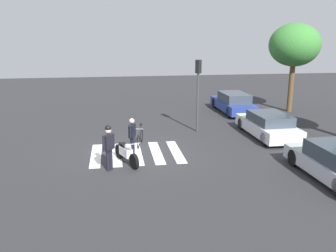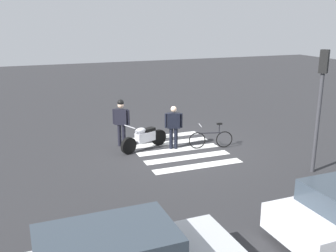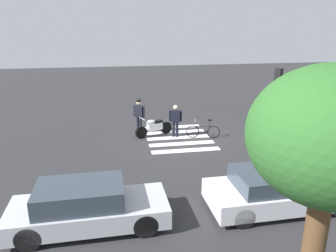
# 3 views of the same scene
# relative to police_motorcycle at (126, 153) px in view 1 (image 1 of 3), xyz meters

# --- Properties ---
(ground_plane) EXTENTS (60.00, 60.00, 0.00)m
(ground_plane) POSITION_rel_police_motorcycle_xyz_m (-1.18, 0.50, -0.45)
(ground_plane) COLOR #2B2B2D
(police_motorcycle) EXTENTS (2.01, 1.00, 1.03)m
(police_motorcycle) POSITION_rel_police_motorcycle_xyz_m (0.00, 0.00, 0.00)
(police_motorcycle) COLOR black
(police_motorcycle) RESTS_ON ground_plane
(leaning_bicycle) EXTENTS (1.67, 0.54, 0.98)m
(leaning_bicycle) POSITION_rel_police_motorcycle_xyz_m (-2.42, 0.76, -0.09)
(leaning_bicycle) COLOR black
(leaning_bicycle) RESTS_ON ground_plane
(officer_on_foot) EXTENTS (0.57, 0.46, 1.85)m
(officer_on_foot) POSITION_rel_police_motorcycle_xyz_m (0.70, -0.69, 0.63)
(officer_on_foot) COLOR black
(officer_on_foot) RESTS_ON ground_plane
(officer_by_motorcycle) EXTENTS (0.63, 0.35, 1.66)m
(officer_by_motorcycle) POSITION_rel_police_motorcycle_xyz_m (-1.06, 0.32, 0.49)
(officer_by_motorcycle) COLOR black
(officer_by_motorcycle) RESTS_ON ground_plane
(crosswalk_stripes) EXTENTS (3.21, 4.05, 0.01)m
(crosswalk_stripes) POSITION_rel_police_motorcycle_xyz_m (-1.18, 0.50, -0.45)
(crosswalk_stripes) COLOR silver
(crosswalk_stripes) RESTS_ON ground_plane
(car_blue_hatchback) EXTENTS (4.68, 1.87, 1.36)m
(car_blue_hatchback) POSITION_rel_police_motorcycle_xyz_m (-8.87, 7.62, 0.20)
(car_blue_hatchback) COLOR black
(car_blue_hatchback) RESTS_ON ground_plane
(car_white_van) EXTENTS (4.53, 1.93, 1.27)m
(car_white_van) POSITION_rel_police_motorcycle_xyz_m (-2.91, 7.49, 0.16)
(car_white_van) COLOR black
(car_white_van) RESTS_ON ground_plane
(car_silver_sedan) EXTENTS (4.45, 1.80, 1.34)m
(car_silver_sedan) POSITION_rel_police_motorcycle_xyz_m (2.90, 7.53, 0.19)
(car_silver_sedan) COLOR black
(car_silver_sedan) RESTS_ON ground_plane
(traffic_light_pole) EXTENTS (0.35, 0.34, 3.91)m
(traffic_light_pole) POSITION_rel_police_motorcycle_xyz_m (-4.43, 4.05, 2.19)
(traffic_light_pole) COLOR #38383D
(traffic_light_pole) RESTS_ON ground_plane
(street_tree_near) EXTENTS (3.35, 3.35, 5.94)m
(street_tree_near) POSITION_rel_police_motorcycle_xyz_m (-8.58, 11.59, 4.03)
(street_tree_near) COLOR brown
(street_tree_near) RESTS_ON ground_plane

